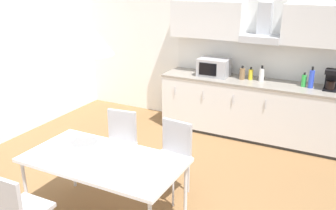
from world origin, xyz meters
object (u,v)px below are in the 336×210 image
bottle_yellow (251,74)px  bottle_green (304,81)px  chair_far_left (119,139)px  chair_far_right (172,151)px  coffee_maker (331,80)px  bottle_white (262,75)px  microwave (214,67)px  bottle_brown (242,74)px  chair_near_left (16,207)px  pendant_lamp (96,42)px  bottle_blue (311,79)px  dining_table (104,162)px

bottle_yellow → bottle_green: bearing=-1.1°
chair_far_left → chair_far_right: 0.74m
coffee_maker → chair_far_left: bearing=-136.8°
bottle_white → microwave: bearing=-177.5°
bottle_brown → bottle_green: bearing=1.8°
bottle_brown → chair_far_right: bearing=-95.2°
coffee_maker → chair_far_right: bearing=-125.2°
bottle_brown → chair_near_left: size_ratio=0.24×
microwave → chair_far_right: size_ratio=0.55×
bottle_yellow → pendant_lamp: 3.09m
bottle_green → chair_far_left: 2.80m
bottle_blue → dining_table: bearing=-118.8°
microwave → bottle_yellow: size_ratio=2.42×
microwave → bottle_brown: size_ratio=2.25×
coffee_maker → chair_near_left: bearing=-120.7°
microwave → bottle_white: (0.76, 0.03, -0.04)m
bottle_green → chair_far_right: size_ratio=0.24×
bottle_white → pendant_lamp: size_ratio=0.76×
pendant_lamp → bottle_white: bearing=73.6°
pendant_lamp → chair_far_right: bearing=65.4°
microwave → chair_near_left: size_ratio=0.55×
pendant_lamp → microwave: bearing=88.2°
bottle_green → pendant_lamp: bearing=-117.0°
bottle_yellow → pendant_lamp: (-0.68, -2.89, 0.89)m
bottle_green → dining_table: (-1.46, -2.87, -0.32)m
coffee_maker → bottle_brown: 1.27m
bottle_white → bottle_brown: size_ratio=1.15×
coffee_maker → bottle_yellow: coffee_maker is taller
bottle_green → dining_table: 3.24m
coffee_maker → dining_table: (-1.82, -2.87, -0.38)m
dining_table → bottle_white: bearing=73.6°
bottle_yellow → chair_near_left: bearing=-105.7°
dining_table → chair_far_right: bearing=65.4°
chair_far_right → bottle_green: bearing=62.1°
bottle_brown → dining_table: (-0.55, -2.84, -0.32)m
bottle_blue → dining_table: 3.27m
bottle_green → chair_far_right: (-1.09, -2.07, -0.47)m
bottle_blue → chair_far_right: 2.42m
bottle_green → chair_near_left: bearing=-116.4°
bottle_blue → bottle_green: bottle_blue is taller
microwave → bottle_blue: (1.47, 0.01, -0.01)m
dining_table → pendant_lamp: pendant_lamp is taller
bottle_yellow → bottle_white: bottle_white is taller
bottle_blue → bottle_yellow: bearing=177.5°
bottle_green → chair_far_left: bottle_green is taller
microwave → bottle_brown: bearing=0.2°
chair_far_left → bottle_white: bearing=59.5°
dining_table → chair_far_right: (0.37, 0.81, -0.15)m
chair_near_left → chair_far_left: bearing=90.4°
bottle_blue → bottle_brown: bearing=-179.7°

